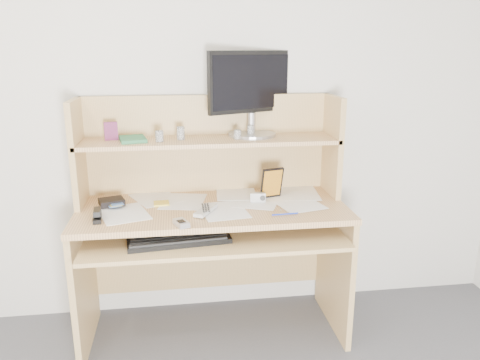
{
  "coord_description": "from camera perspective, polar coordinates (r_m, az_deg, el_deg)",
  "views": [
    {
      "loc": [
        -0.18,
        -0.84,
        1.55
      ],
      "look_at": [
        0.14,
        1.43,
        0.9
      ],
      "focal_mm": 35.0,
      "sensor_mm": 36.0,
      "label": 1
    }
  ],
  "objects": [
    {
      "name": "back_wall",
      "position": [
        2.66,
        -4.1,
        9.29
      ],
      "size": [
        3.6,
        0.04,
        2.5
      ],
      "primitive_type": "cube",
      "color": "beige",
      "rests_on": "floor"
    },
    {
      "name": "blue_pen",
      "position": [
        2.32,
        5.51,
        -4.16
      ],
      "size": [
        0.13,
        0.02,
        0.01
      ],
      "primitive_type": "cylinder",
      "rotation": [
        1.57,
        0.0,
        1.65
      ],
      "color": "#162FAB",
      "rests_on": "paper_clutter"
    },
    {
      "name": "wallet",
      "position": [
        2.55,
        -15.39,
        -2.58
      ],
      "size": [
        0.15,
        0.13,
        0.03
      ],
      "primitive_type": "cube",
      "rotation": [
        0.0,
        0.0,
        0.31
      ],
      "color": "black",
      "rests_on": "paper_clutter"
    },
    {
      "name": "tv_remote",
      "position": [
        2.36,
        -4.2,
        -3.69
      ],
      "size": [
        0.13,
        0.19,
        0.02
      ],
      "primitive_type": "cube",
      "rotation": [
        0.0,
        0.0,
        -0.5
      ],
      "color": "#AEADA8",
      "rests_on": "paper_clutter"
    },
    {
      "name": "keyboard",
      "position": [
        2.28,
        -7.45,
        -7.08
      ],
      "size": [
        0.51,
        0.23,
        0.03
      ],
      "rotation": [
        0.0,
        0.0,
        0.11
      ],
      "color": "black",
      "rests_on": "desk"
    },
    {
      "name": "paper_clutter",
      "position": [
        2.46,
        -3.36,
        -3.16
      ],
      "size": [
        1.32,
        0.54,
        0.01
      ],
      "primitive_type": "cube",
      "color": "white",
      "rests_on": "desk"
    },
    {
      "name": "shelf_book",
      "position": [
        2.52,
        -12.95,
        4.88
      ],
      "size": [
        0.16,
        0.2,
        0.02
      ],
      "primitive_type": "cube",
      "rotation": [
        0.0,
        0.0,
        0.19
      ],
      "color": "#327E46",
      "rests_on": "desk"
    },
    {
      "name": "chip_stack_b",
      "position": [
        2.5,
        -7.24,
        5.69
      ],
      "size": [
        0.05,
        0.05,
        0.07
      ],
      "primitive_type": "cylinder",
      "rotation": [
        0.0,
        0.0,
        -0.19
      ],
      "color": "silver",
      "rests_on": "desk"
    },
    {
      "name": "game_case",
      "position": [
        2.55,
        3.91,
        -0.35
      ],
      "size": [
        0.12,
        0.04,
        0.17
      ],
      "primitive_type": "cube",
      "rotation": [
        0.0,
        0.0,
        0.26
      ],
      "color": "black",
      "rests_on": "paper_clutter"
    },
    {
      "name": "chip_stack_c",
      "position": [
        2.5,
        -0.32,
        5.57
      ],
      "size": [
        0.04,
        0.04,
        0.05
      ],
      "primitive_type": "cylinder",
      "rotation": [
        0.0,
        0.0,
        0.02
      ],
      "color": "black",
      "rests_on": "desk"
    },
    {
      "name": "chip_stack_a",
      "position": [
        2.46,
        -9.8,
        5.28
      ],
      "size": [
        0.06,
        0.06,
        0.06
      ],
      "primitive_type": "cylinder",
      "rotation": [
        0.0,
        0.0,
        0.43
      ],
      "color": "black",
      "rests_on": "desk"
    },
    {
      "name": "card_box",
      "position": [
        2.56,
        -15.46,
        5.77
      ],
      "size": [
        0.07,
        0.04,
        0.1
      ],
      "primitive_type": "cube",
      "rotation": [
        0.0,
        0.0,
        0.22
      ],
      "color": "maroon",
      "rests_on": "desk"
    },
    {
      "name": "stapler",
      "position": [
        2.36,
        -17.04,
        -4.0
      ],
      "size": [
        0.06,
        0.15,
        0.04
      ],
      "primitive_type": "cube",
      "rotation": [
        0.0,
        0.0,
        0.12
      ],
      "color": "black",
      "rests_on": "paper_clutter"
    },
    {
      "name": "sticky_note_pad",
      "position": [
        2.52,
        -9.56,
        -2.83
      ],
      "size": [
        0.08,
        0.08,
        0.01
      ],
      "primitive_type": "cube",
      "rotation": [
        0.0,
        0.0,
        0.07
      ],
      "color": "#FFF243",
      "rests_on": "desk"
    },
    {
      "name": "digital_camera",
      "position": [
        2.5,
        2.19,
        -2.11
      ],
      "size": [
        0.09,
        0.04,
        0.05
      ],
      "primitive_type": "cube",
      "rotation": [
        0.0,
        0.0,
        -0.12
      ],
      "color": "#A4A4A6",
      "rests_on": "paper_clutter"
    },
    {
      "name": "monitor",
      "position": [
        2.59,
        1.4,
        10.8
      ],
      "size": [
        0.49,
        0.29,
        0.46
      ],
      "rotation": [
        0.0,
        0.0,
        0.43
      ],
      "color": "#A3A3A7",
      "rests_on": "desk"
    },
    {
      "name": "flip_phone",
      "position": [
        2.2,
        -7.18,
        -5.13
      ],
      "size": [
        0.08,
        0.11,
        0.02
      ],
      "primitive_type": "cube",
      "rotation": [
        0.0,
        0.0,
        0.38
      ],
      "color": "silver",
      "rests_on": "paper_clutter"
    },
    {
      "name": "desk",
      "position": [
        2.55,
        -3.49,
        -3.82
      ],
      "size": [
        1.4,
        0.7,
        1.3
      ],
      "color": "tan",
      "rests_on": "floor"
    },
    {
      "name": "chip_stack_d",
      "position": [
        2.57,
        1.29,
        5.98
      ],
      "size": [
        0.04,
        0.04,
        0.06
      ],
      "primitive_type": "cylinder",
      "rotation": [
        0.0,
        0.0,
        0.04
      ],
      "color": "white",
      "rests_on": "desk"
    }
  ]
}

